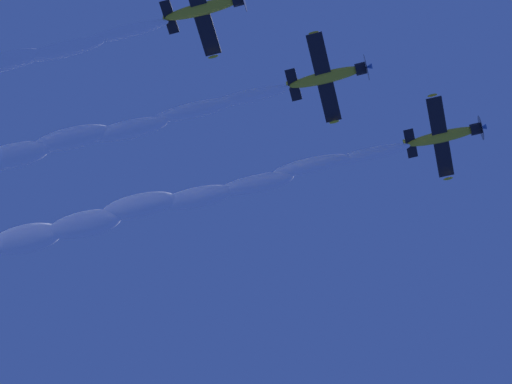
% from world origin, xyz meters
% --- Properties ---
extents(airplane_lead, '(7.72, 7.19, 2.47)m').
position_xyz_m(airplane_lead, '(4.66, -1.79, 80.98)').
color(airplane_lead, gold).
extents(airplane_left_wingman, '(7.73, 7.16, 2.39)m').
position_xyz_m(airplane_left_wingman, '(-7.49, 1.08, 79.09)').
color(airplane_left_wingman, gold).
extents(airplane_right_wingman, '(7.71, 7.18, 2.49)m').
position_xyz_m(airplane_right_wingman, '(-19.03, 4.00, 79.24)').
color(airplane_right_wingman, gold).
extents(smoke_trail_lead, '(31.42, 49.02, 3.77)m').
position_xyz_m(smoke_trail_lead, '(-16.72, 32.79, 79.78)').
color(smoke_trail_lead, white).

